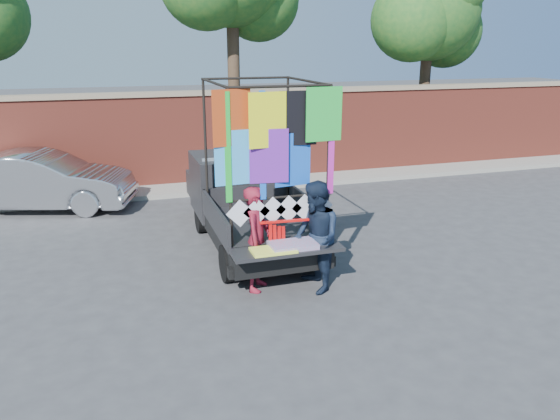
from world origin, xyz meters
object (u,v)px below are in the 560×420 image
object	(u,v)px
sedan	(41,181)
woman	(257,239)
man	(316,237)
pickup_truck	(243,199)

from	to	relation	value
sedan	woman	world-z (taller)	woman
man	woman	bearing A→B (deg)	-110.46
pickup_truck	woman	bearing A→B (deg)	-98.55
woman	man	size ratio (longest dim) A/B	0.96
sedan	woman	bearing A→B (deg)	-130.78
pickup_truck	sedan	bearing A→B (deg)	140.62
woman	pickup_truck	bearing A→B (deg)	21.91
woman	man	bearing A→B (deg)	-80.13
woman	man	xyz separation A→B (m)	(0.88, -0.33, 0.04)
sedan	woman	size ratio (longest dim) A/B	2.46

